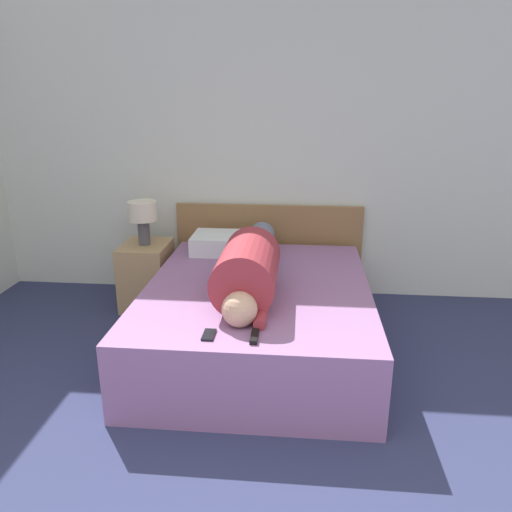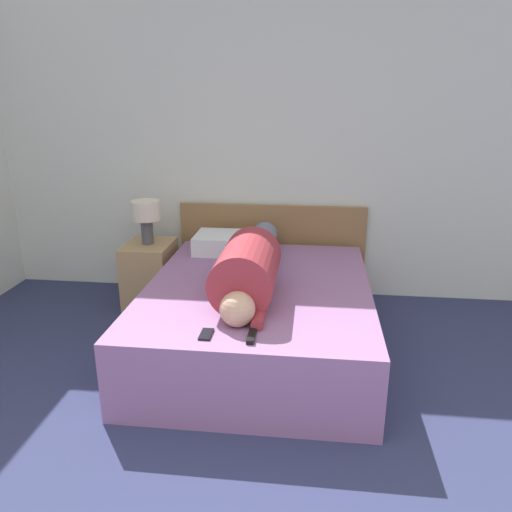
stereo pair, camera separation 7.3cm
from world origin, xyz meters
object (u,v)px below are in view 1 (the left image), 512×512
at_px(bed, 258,316).
at_px(pillow_near_headboard, 230,243).
at_px(tv_remote, 254,336).
at_px(table_lamp, 143,215).
at_px(cell_phone, 209,335).
at_px(person_lying, 250,266).
at_px(nightstand, 147,275).

relative_size(bed, pillow_near_headboard, 3.20).
xyz_separation_m(pillow_near_headboard, tv_remote, (0.35, -1.50, -0.06)).
distance_m(table_lamp, cell_phone, 1.69).
bearing_deg(person_lying, nightstand, 141.61).
distance_m(person_lying, tv_remote, 0.73).
xyz_separation_m(table_lamp, person_lying, (0.96, -0.76, -0.14)).
bearing_deg(nightstand, cell_phone, -61.06).
xyz_separation_m(person_lying, pillow_near_headboard, (-0.25, 0.79, -0.09)).
height_order(person_lying, pillow_near_headboard, person_lying).
xyz_separation_m(bed, cell_phone, (-0.20, -0.79, 0.25)).
distance_m(table_lamp, tv_remote, 1.82).
distance_m(nightstand, person_lying, 1.28).
height_order(table_lamp, pillow_near_headboard, table_lamp).
relative_size(nightstand, tv_remote, 3.62).
xyz_separation_m(nightstand, cell_phone, (0.80, -1.45, 0.22)).
bearing_deg(cell_phone, tv_remote, -1.83).
distance_m(person_lying, pillow_near_headboard, 0.84).
xyz_separation_m(table_lamp, cell_phone, (0.80, -1.45, -0.30)).
bearing_deg(pillow_near_headboard, person_lying, -72.32).
bearing_deg(bed, nightstand, 146.23).
height_order(tv_remote, cell_phone, tv_remote).
bearing_deg(person_lying, tv_remote, -82.19).
bearing_deg(person_lying, pillow_near_headboard, 107.68).
relative_size(table_lamp, cell_phone, 2.77).
height_order(pillow_near_headboard, tv_remote, pillow_near_headboard).
bearing_deg(cell_phone, pillow_near_headboard, 93.89).
height_order(bed, nightstand, nightstand).
bearing_deg(table_lamp, person_lying, -38.39).
xyz_separation_m(table_lamp, tv_remote, (1.05, -1.46, -0.29)).
relative_size(table_lamp, pillow_near_headboard, 0.60).
distance_m(bed, table_lamp, 1.32).
bearing_deg(table_lamp, bed, -33.77).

